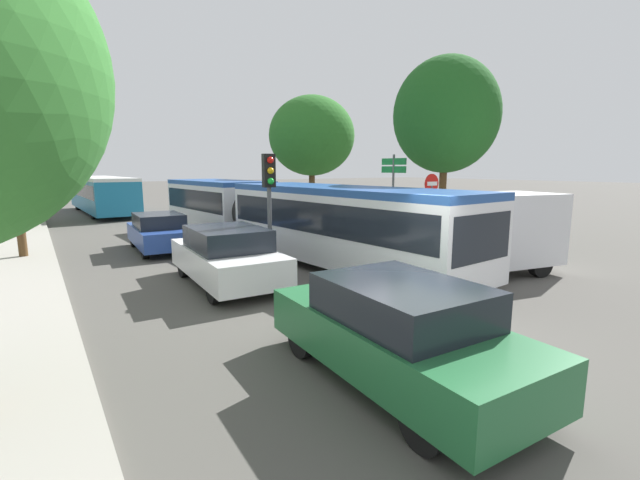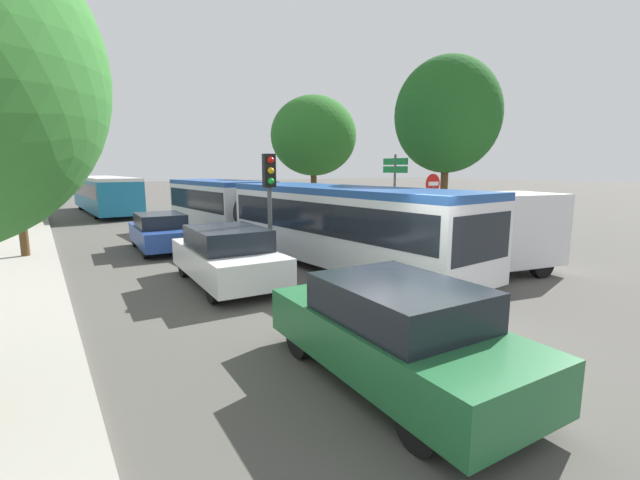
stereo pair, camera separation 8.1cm
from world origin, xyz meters
name	(u,v)px [view 2 (the right image)]	position (x,y,z in m)	size (l,w,h in m)	color
ground_plane	(417,330)	(0.00, 0.00, 0.00)	(200.00, 200.00, 0.00)	#4F4C47
kerb_strip_left	(3,252)	(-6.95, 13.40, 0.07)	(3.20, 36.81, 0.14)	#9E998E
articulated_bus	(280,212)	(1.69, 8.54, 1.42)	(3.64, 16.74, 2.47)	silver
city_bus_rear	(105,192)	(-1.92, 26.81, 1.41)	(2.91, 11.43, 2.44)	teal
queued_car_green	(394,331)	(-1.72, -1.17, 0.75)	(2.02, 4.35, 1.48)	#236638
queued_car_white	(227,256)	(-1.76, 5.06, 0.77)	(2.07, 4.45, 1.52)	white
queued_car_blue	(160,232)	(-2.07, 10.90, 0.70)	(1.89, 4.06, 1.38)	#284799
white_van	(481,232)	(4.58, 2.04, 1.24)	(5.29, 2.92, 2.31)	silver
traffic_light	(270,187)	(-0.42, 5.19, 2.50)	(0.35, 0.38, 3.40)	#56595E
no_entry_sign	(432,200)	(6.13, 5.28, 1.88)	(0.70, 0.08, 2.82)	#56595E
direction_sign_post	(395,179)	(7.25, 8.43, 2.55)	(0.13, 1.40, 3.60)	#56595E
tree_left_mid	(10,119)	(-6.24, 11.69, 4.54)	(3.50, 3.50, 6.40)	#51381E
tree_left_far	(27,147)	(-5.96, 21.85, 4.10)	(5.02, 5.02, 6.52)	#51381E
tree_right_near	(449,118)	(7.33, 5.69, 4.86)	(3.90, 3.90, 7.10)	#51381E
tree_right_mid	(314,138)	(7.06, 14.61, 4.64)	(4.65, 4.65, 6.89)	#51381E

